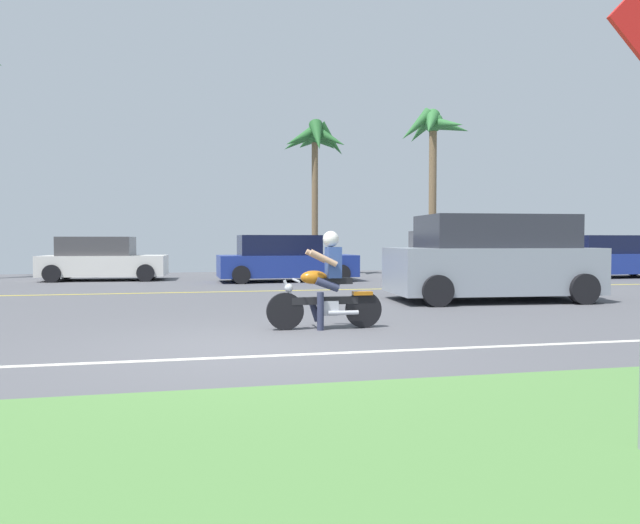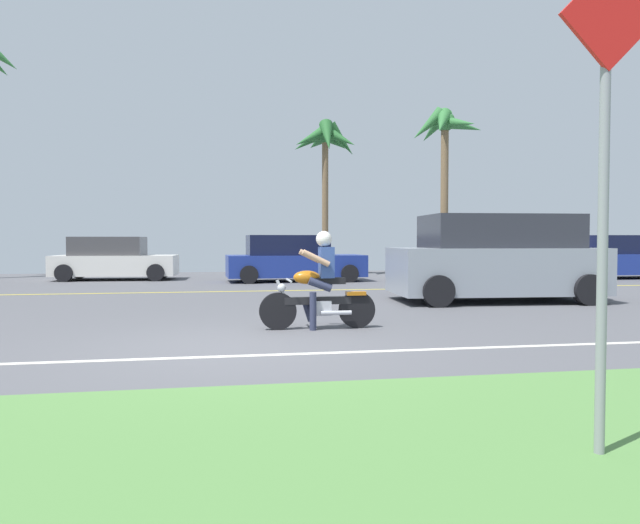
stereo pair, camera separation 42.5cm
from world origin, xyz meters
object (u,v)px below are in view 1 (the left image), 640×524
at_px(parked_car_2, 285,260).
at_px(parked_car_3, 449,255).
at_px(suv_nearby, 492,259).
at_px(palm_tree_2, 316,146).
at_px(motorcyclist, 326,288).
at_px(parked_car_1, 102,260).
at_px(palm_tree_1, 433,136).
at_px(parked_car_4, 611,258).

relative_size(parked_car_2, parked_car_3, 1.04).
xyz_separation_m(suv_nearby, palm_tree_2, (-1.82, 10.19, 3.97)).
height_order(motorcyclist, parked_car_1, motorcyclist).
xyz_separation_m(motorcyclist, palm_tree_1, (7.60, 13.99, 4.88)).
distance_m(parked_car_1, parked_car_4, 17.65).
height_order(suv_nearby, parked_car_1, suv_nearby).
xyz_separation_m(motorcyclist, parked_car_1, (-4.80, 12.22, 0.06)).
height_order(motorcyclist, parked_car_3, parked_car_3).
bearing_deg(palm_tree_1, parked_car_1, -171.89).
relative_size(parked_car_2, palm_tree_1, 0.67).
height_order(parked_car_2, parked_car_4, parked_car_4).
height_order(parked_car_4, palm_tree_2, palm_tree_2).
relative_size(parked_car_4, palm_tree_2, 0.77).
relative_size(palm_tree_1, palm_tree_2, 1.14).
xyz_separation_m(suv_nearby, parked_car_4, (8.18, 6.60, -0.21)).
bearing_deg(suv_nearby, motorcyclist, -143.49).
relative_size(parked_car_1, palm_tree_2, 0.70).
xyz_separation_m(parked_car_1, parked_car_4, (17.50, -2.28, 0.03)).
bearing_deg(parked_car_2, parked_car_1, 162.99).
relative_size(parked_car_3, palm_tree_1, 0.64).
bearing_deg(palm_tree_1, motorcyclist, -118.50).
distance_m(motorcyclist, suv_nearby, 5.62).
xyz_separation_m(suv_nearby, parked_car_1, (-9.32, 8.88, -0.23)).
bearing_deg(motorcyclist, palm_tree_2, 78.75).
relative_size(parked_car_1, parked_car_2, 0.91).
relative_size(suv_nearby, palm_tree_1, 0.70).
distance_m(suv_nearby, palm_tree_1, 12.00).
height_order(parked_car_3, palm_tree_2, palm_tree_2).
height_order(suv_nearby, palm_tree_1, palm_tree_1).
bearing_deg(parked_car_3, parked_car_4, -24.42).
relative_size(motorcyclist, palm_tree_1, 0.26).
distance_m(motorcyclist, parked_car_2, 10.49).
bearing_deg(parked_car_1, parked_car_2, -17.01).
relative_size(motorcyclist, parked_car_1, 0.43).
relative_size(parked_car_1, parked_car_4, 0.91).
xyz_separation_m(parked_car_4, palm_tree_2, (-10.00, 3.59, 4.18)).
distance_m(motorcyclist, parked_car_3, 14.42).
xyz_separation_m(parked_car_3, palm_tree_2, (-4.88, 1.26, 4.11)).
relative_size(suv_nearby, parked_car_1, 1.15).
distance_m(parked_car_3, parked_car_4, 5.63).
distance_m(suv_nearby, parked_car_3, 9.44).
relative_size(motorcyclist, parked_car_3, 0.41).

